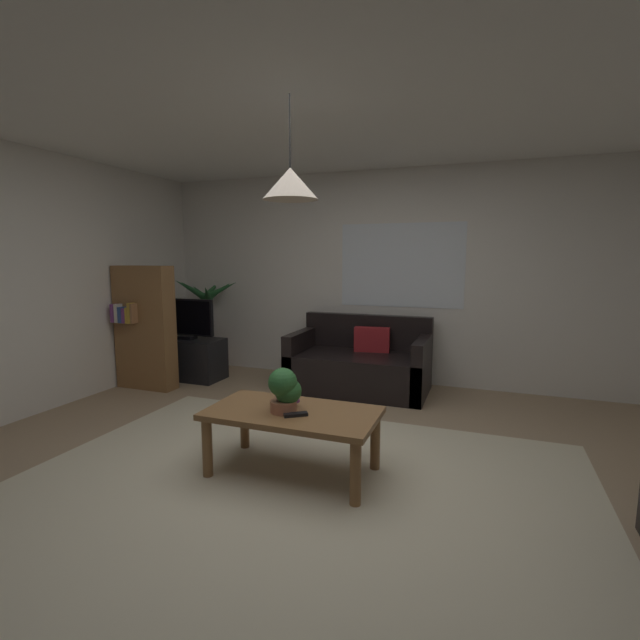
{
  "coord_description": "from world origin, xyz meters",
  "views": [
    {
      "loc": [
        1.11,
        -2.68,
        1.49
      ],
      "look_at": [
        0.0,
        0.3,
        1.05
      ],
      "focal_mm": 25.35,
      "sensor_mm": 36.0,
      "label": 1
    }
  ],
  "objects_px": {
    "tv_stand": "(187,358)",
    "pendant_lamp": "(290,183)",
    "book_on_table_1": "(289,401)",
    "book_on_table_0": "(287,404)",
    "coffee_table": "(292,420)",
    "potted_palm_corner": "(207,324)",
    "tv": "(185,318)",
    "couch_under_window": "(360,366)",
    "potted_plant_on_table": "(285,389)",
    "bookshelf_corner": "(144,327)",
    "remote_on_table_0": "(296,415)"
  },
  "relations": [
    {
      "from": "tv_stand",
      "to": "potted_plant_on_table",
      "type": "bearing_deg",
      "value": -40.43
    },
    {
      "from": "couch_under_window",
      "to": "remote_on_table_0",
      "type": "xyz_separation_m",
      "value": [
        0.16,
        -2.19,
        0.19
      ]
    },
    {
      "from": "remote_on_table_0",
      "to": "pendant_lamp",
      "type": "relative_size",
      "value": 0.25
    },
    {
      "from": "tv_stand",
      "to": "potted_palm_corner",
      "type": "xyz_separation_m",
      "value": [
        -0.04,
        0.5,
        0.36
      ]
    },
    {
      "from": "tv_stand",
      "to": "bookshelf_corner",
      "type": "relative_size",
      "value": 0.64
    },
    {
      "from": "book_on_table_1",
      "to": "book_on_table_0",
      "type": "bearing_deg",
      "value": 179.99
    },
    {
      "from": "tv",
      "to": "potted_palm_corner",
      "type": "distance_m",
      "value": 0.54
    },
    {
      "from": "potted_plant_on_table",
      "to": "pendant_lamp",
      "type": "xyz_separation_m",
      "value": [
        0.03,
        0.04,
        1.35
      ]
    },
    {
      "from": "coffee_table",
      "to": "book_on_table_1",
      "type": "relative_size",
      "value": 9.9
    },
    {
      "from": "coffee_table",
      "to": "book_on_table_1",
      "type": "xyz_separation_m",
      "value": [
        -0.05,
        0.07,
        0.11
      ]
    },
    {
      "from": "book_on_table_1",
      "to": "tv",
      "type": "relative_size",
      "value": 0.15
    },
    {
      "from": "coffee_table",
      "to": "tv",
      "type": "distance_m",
      "value": 2.9
    },
    {
      "from": "coffee_table",
      "to": "remote_on_table_0",
      "type": "xyz_separation_m",
      "value": [
        0.07,
        -0.1,
        0.08
      ]
    },
    {
      "from": "remote_on_table_0",
      "to": "tv",
      "type": "xyz_separation_m",
      "value": [
        -2.3,
        1.9,
        0.29
      ]
    },
    {
      "from": "book_on_table_1",
      "to": "potted_palm_corner",
      "type": "bearing_deg",
      "value": 134.5
    },
    {
      "from": "coffee_table",
      "to": "book_on_table_1",
      "type": "distance_m",
      "value": 0.14
    },
    {
      "from": "coffee_table",
      "to": "bookshelf_corner",
      "type": "relative_size",
      "value": 0.84
    },
    {
      "from": "remote_on_table_0",
      "to": "tv_stand",
      "type": "bearing_deg",
      "value": 15.46
    },
    {
      "from": "remote_on_table_0",
      "to": "potted_palm_corner",
      "type": "bearing_deg",
      "value": 9.35
    },
    {
      "from": "couch_under_window",
      "to": "potted_plant_on_table",
      "type": "distance_m",
      "value": 2.17
    },
    {
      "from": "book_on_table_0",
      "to": "bookshelf_corner",
      "type": "relative_size",
      "value": 0.09
    },
    {
      "from": "coffee_table",
      "to": "tv",
      "type": "relative_size",
      "value": 1.48
    },
    {
      "from": "potted_palm_corner",
      "to": "pendant_lamp",
      "type": "height_order",
      "value": "pendant_lamp"
    },
    {
      "from": "potted_plant_on_table",
      "to": "remote_on_table_0",
      "type": "bearing_deg",
      "value": -26.61
    },
    {
      "from": "book_on_table_0",
      "to": "book_on_table_1",
      "type": "height_order",
      "value": "book_on_table_1"
    },
    {
      "from": "book_on_table_0",
      "to": "remote_on_table_0",
      "type": "bearing_deg",
      "value": -50.79
    },
    {
      "from": "tv_stand",
      "to": "couch_under_window",
      "type": "bearing_deg",
      "value": 7.05
    },
    {
      "from": "bookshelf_corner",
      "to": "tv",
      "type": "bearing_deg",
      "value": 69.19
    },
    {
      "from": "book_on_table_1",
      "to": "remote_on_table_0",
      "type": "height_order",
      "value": "book_on_table_1"
    },
    {
      "from": "coffee_table",
      "to": "book_on_table_0",
      "type": "distance_m",
      "value": 0.13
    },
    {
      "from": "potted_palm_corner",
      "to": "bookshelf_corner",
      "type": "bearing_deg",
      "value": -98.43
    },
    {
      "from": "potted_palm_corner",
      "to": "book_on_table_0",
      "type": "bearing_deg",
      "value": -45.7
    },
    {
      "from": "couch_under_window",
      "to": "potted_palm_corner",
      "type": "xyz_separation_m",
      "value": [
        -2.17,
        0.23,
        0.33
      ]
    },
    {
      "from": "tv",
      "to": "bookshelf_corner",
      "type": "xyz_separation_m",
      "value": [
        -0.19,
        -0.49,
        -0.05
      ]
    },
    {
      "from": "tv_stand",
      "to": "book_on_table_0",
      "type": "bearing_deg",
      "value": -39.07
    },
    {
      "from": "potted_palm_corner",
      "to": "pendant_lamp",
      "type": "bearing_deg",
      "value": -45.71
    },
    {
      "from": "couch_under_window",
      "to": "tv_stand",
      "type": "height_order",
      "value": "couch_under_window"
    },
    {
      "from": "book_on_table_0",
      "to": "tv_stand",
      "type": "relative_size",
      "value": 0.13
    },
    {
      "from": "coffee_table",
      "to": "book_on_table_0",
      "type": "height_order",
      "value": "book_on_table_0"
    },
    {
      "from": "book_on_table_0",
      "to": "tv_stand",
      "type": "bearing_deg",
      "value": 140.93
    },
    {
      "from": "tv",
      "to": "pendant_lamp",
      "type": "xyz_separation_m",
      "value": [
        2.23,
        -1.81,
        1.21
      ]
    },
    {
      "from": "potted_plant_on_table",
      "to": "bookshelf_corner",
      "type": "height_order",
      "value": "bookshelf_corner"
    },
    {
      "from": "couch_under_window",
      "to": "book_on_table_0",
      "type": "distance_m",
      "value": 2.03
    },
    {
      "from": "book_on_table_1",
      "to": "remote_on_table_0",
      "type": "distance_m",
      "value": 0.21
    },
    {
      "from": "coffee_table",
      "to": "potted_palm_corner",
      "type": "bearing_deg",
      "value": 134.29
    },
    {
      "from": "book_on_table_1",
      "to": "pendant_lamp",
      "type": "height_order",
      "value": "pendant_lamp"
    },
    {
      "from": "coffee_table",
      "to": "tv_stand",
      "type": "xyz_separation_m",
      "value": [
        -2.23,
        1.83,
        -0.13
      ]
    },
    {
      "from": "tv_stand",
      "to": "pendant_lamp",
      "type": "distance_m",
      "value": 3.36
    },
    {
      "from": "book_on_table_0",
      "to": "remote_on_table_0",
      "type": "xyz_separation_m",
      "value": [
        0.14,
        -0.17,
        -0.0
      ]
    },
    {
      "from": "potted_palm_corner",
      "to": "remote_on_table_0",
      "type": "bearing_deg",
      "value": -46.02
    }
  ]
}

